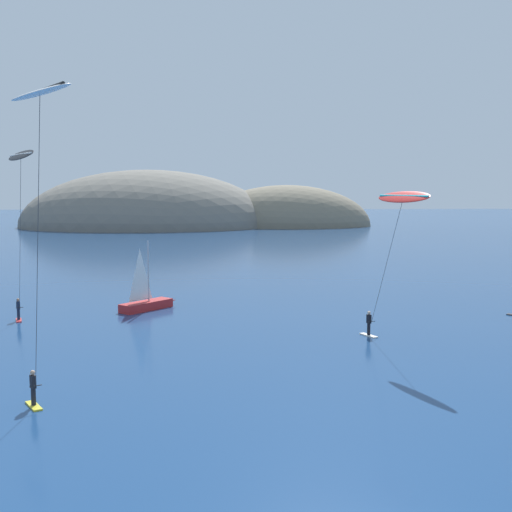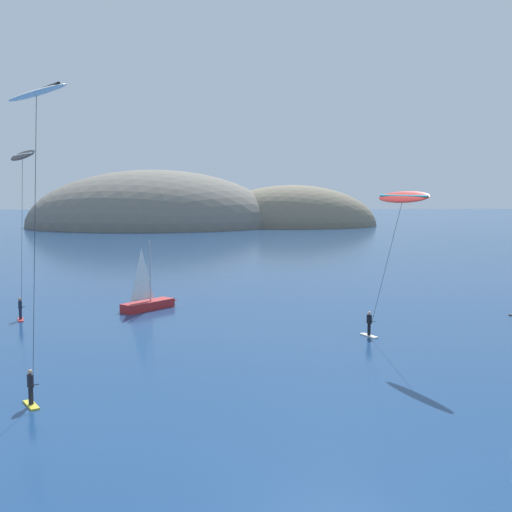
{
  "view_description": "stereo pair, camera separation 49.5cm",
  "coord_description": "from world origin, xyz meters",
  "px_view_note": "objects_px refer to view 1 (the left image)",
  "views": [
    {
      "loc": [
        -4.13,
        -14.56,
        9.92
      ],
      "look_at": [
        -2.15,
        27.46,
        5.51
      ],
      "focal_mm": 45.0,
      "sensor_mm": 36.0,
      "label": 1
    },
    {
      "loc": [
        -3.63,
        -14.58,
        9.92
      ],
      "look_at": [
        -2.15,
        27.46,
        5.51
      ],
      "focal_mm": 45.0,
      "sensor_mm": 36.0,
      "label": 2
    }
  ],
  "objects_px": {
    "sailboat_near": "(149,302)",
    "kitesurfer_black": "(21,170)",
    "kitesurfer_red": "(400,210)",
    "kitesurfer_white": "(39,115)"
  },
  "relations": [
    {
      "from": "sailboat_near",
      "to": "kitesurfer_black",
      "type": "distance_m",
      "value": 14.66
    },
    {
      "from": "kitesurfer_red",
      "to": "kitesurfer_white",
      "type": "relative_size",
      "value": 0.7
    },
    {
      "from": "sailboat_near",
      "to": "kitesurfer_red",
      "type": "height_order",
      "value": "kitesurfer_red"
    },
    {
      "from": "sailboat_near",
      "to": "kitesurfer_black",
      "type": "height_order",
      "value": "kitesurfer_black"
    },
    {
      "from": "sailboat_near",
      "to": "kitesurfer_red",
      "type": "bearing_deg",
      "value": -38.29
    },
    {
      "from": "kitesurfer_black",
      "to": "kitesurfer_white",
      "type": "bearing_deg",
      "value": -70.42
    },
    {
      "from": "kitesurfer_red",
      "to": "kitesurfer_black",
      "type": "distance_m",
      "value": 26.58
    },
    {
      "from": "kitesurfer_white",
      "to": "kitesurfer_black",
      "type": "relative_size",
      "value": 1.11
    },
    {
      "from": "kitesurfer_red",
      "to": "kitesurfer_white",
      "type": "height_order",
      "value": "kitesurfer_white"
    },
    {
      "from": "kitesurfer_red",
      "to": "kitesurfer_white",
      "type": "bearing_deg",
      "value": -146.97
    }
  ]
}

